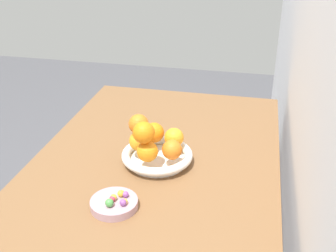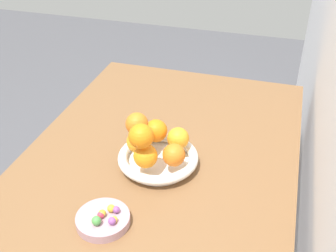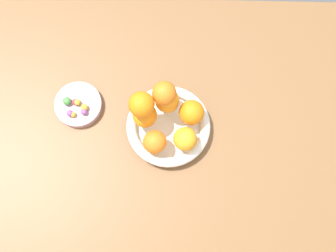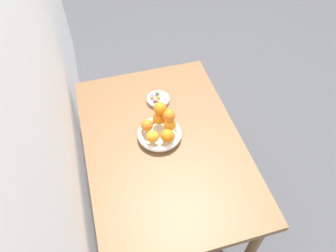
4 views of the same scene
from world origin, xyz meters
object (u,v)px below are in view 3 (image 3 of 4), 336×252
candy_ball_2 (84,107)px  orange_2 (155,142)px  candy_ball_5 (77,102)px  candy_ball_0 (84,112)px  fruit_bowl (168,126)px  orange_1 (145,115)px  orange_3 (183,139)px  candy_ball_6 (73,114)px  dining_table (183,134)px  candy_ball_4 (75,102)px  candy_dish (78,105)px  orange_6 (141,104)px  orange_4 (192,113)px  orange_5 (164,93)px  candy_ball_3 (67,101)px  candy_ball_1 (70,113)px  orange_0 (167,101)px

candy_ball_2 → orange_2: bearing=152.8°
candy_ball_5 → candy_ball_0: bearing=127.6°
fruit_bowl → orange_1: orange_1 is taller
candy_ball_2 → orange_3: bearing=161.3°
candy_ball_2 → candy_ball_6: bearing=34.6°
dining_table → orange_3: orange_3 is taller
candy_ball_0 → candy_ball_4: size_ratio=1.03×
dining_table → candy_dish: 0.30m
orange_6 → orange_4: bearing=-179.1°
orange_5 → candy_ball_3: (0.26, -0.01, -0.10)m
orange_6 → candy_ball_6: (0.19, -0.00, -0.10)m
fruit_bowl → orange_2: size_ratio=3.66×
orange_1 → orange_2: 0.07m
orange_5 → orange_6: 0.06m
fruit_bowl → candy_ball_3: size_ratio=9.96×
candy_dish → orange_4: 0.31m
fruit_bowl → orange_5: size_ratio=3.66×
orange_2 → candy_ball_1: 0.24m
dining_table → orange_2: orange_2 is taller
fruit_bowl → orange_2: (0.03, 0.05, 0.05)m
orange_3 → candy_ball_4: 0.30m
candy_ball_0 → candy_ball_1: (0.04, 0.00, 0.00)m
orange_4 → orange_6: bearing=0.9°
dining_table → candy_ball_6: candy_ball_6 is taller
candy_ball_2 → candy_ball_6: 0.03m
dining_table → fruit_bowl: fruit_bowl is taller
candy_dish → candy_ball_5: candy_ball_5 is taller
orange_0 → candy_ball_2: orange_0 is taller
candy_dish → orange_3: size_ratio=2.07×
dining_table → candy_ball_4: 0.32m
candy_ball_5 → orange_3: bearing=160.0°
orange_2 → orange_4: orange_4 is taller
candy_ball_5 → candy_ball_4: bearing=-9.6°
orange_0 → candy_ball_1: 0.26m
orange_4 → candy_ball_5: orange_4 is taller
orange_2 → candy_ball_6: size_ratio=3.96×
dining_table → candy_ball_1: size_ratio=61.69×
orange_2 → candy_dish: bearing=-27.7°
orange_5 → candy_ball_1: 0.27m
orange_1 → candy_ball_2: orange_1 is taller
dining_table → candy_ball_6: bearing=-2.9°
orange_2 → orange_3: (-0.07, -0.01, 0.00)m
fruit_bowl → candy_ball_1: bearing=-5.9°
dining_table → orange_4: (-0.02, -0.01, 0.16)m
orange_3 → candy_ball_3: 0.32m
fruit_bowl → orange_1: 0.08m
orange_0 → orange_4: (-0.06, 0.03, 0.00)m
dining_table → orange_6: size_ratio=17.28×
orange_1 → candy_ball_6: size_ratio=4.15×
candy_dish → candy_ball_2: (-0.02, 0.01, 0.02)m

